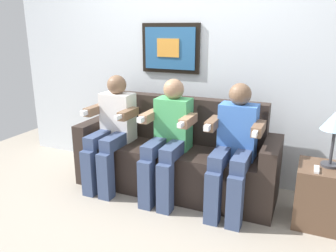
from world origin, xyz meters
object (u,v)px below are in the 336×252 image
object	(u,v)px
spare_remote_on_table	(317,169)
couch	(175,159)
side_table_right	(321,196)
person_in_middle	(168,136)
person_on_right	(234,145)
person_on_left	(112,128)
table_lamp	(336,123)

from	to	relation	value
spare_remote_on_table	couch	bearing A→B (deg)	170.69
side_table_right	spare_remote_on_table	distance (m)	0.29
person_in_middle	spare_remote_on_table	xyz separation A→B (m)	(1.26, -0.04, -0.10)
couch	person_in_middle	xyz separation A→B (m)	(-0.00, -0.17, 0.29)
side_table_right	spare_remote_on_table	xyz separation A→B (m)	(-0.07, -0.10, 0.26)
side_table_right	spare_remote_on_table	world-z (taller)	spare_remote_on_table
person_on_right	person_in_middle	bearing A→B (deg)	180.00
spare_remote_on_table	person_in_middle	bearing A→B (deg)	178.23
couch	spare_remote_on_table	world-z (taller)	couch
person_on_left	person_on_right	distance (m)	1.21
person_on_left	side_table_right	distance (m)	1.96
couch	side_table_right	world-z (taller)	couch
couch	person_in_middle	bearing A→B (deg)	-90.02
person_in_middle	spare_remote_on_table	size ratio (longest dim) A/B	8.54
person_on_left	table_lamp	world-z (taller)	person_on_left
couch	spare_remote_on_table	distance (m)	1.29
couch	person_in_middle	distance (m)	0.34
table_lamp	spare_remote_on_table	distance (m)	0.39
side_table_right	table_lamp	xyz separation A→B (m)	(0.03, 0.04, 0.61)
table_lamp	spare_remote_on_table	world-z (taller)	table_lamp
person_in_middle	table_lamp	distance (m)	1.38
table_lamp	spare_remote_on_table	xyz separation A→B (m)	(-0.09, -0.14, -0.35)
person_on_left	person_in_middle	size ratio (longest dim) A/B	1.00
person_on_left	person_on_right	size ratio (longest dim) A/B	1.00
person_on_right	side_table_right	world-z (taller)	person_on_right
person_on_left	person_on_right	bearing A→B (deg)	0.00
person_in_middle	person_on_left	bearing A→B (deg)	180.00
couch	side_table_right	bearing A→B (deg)	-4.58
person_in_middle	person_on_right	bearing A→B (deg)	0.00
couch	person_on_right	size ratio (longest dim) A/B	1.76
spare_remote_on_table	side_table_right	bearing A→B (deg)	56.87
person_in_middle	side_table_right	distance (m)	1.37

